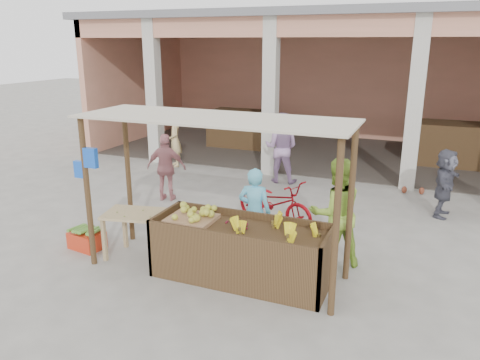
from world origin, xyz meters
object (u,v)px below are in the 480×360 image
at_px(fruit_stall, 241,254).
at_px(vendor_green, 336,210).
at_px(red_crate, 87,240).
at_px(side_table, 136,221).
at_px(vendor_blue, 255,209).
at_px(motorcycle, 275,202).

xyz_separation_m(fruit_stall, vendor_green, (1.17, 0.99, 0.52)).
relative_size(red_crate, vendor_green, 0.31).
relative_size(side_table, vendor_green, 0.60).
xyz_separation_m(fruit_stall, red_crate, (-2.84, -0.02, -0.25)).
xyz_separation_m(red_crate, vendor_blue, (2.73, 0.88, 0.65)).
height_order(red_crate, motorcycle, motorcycle).
distance_m(side_table, motorcycle, 2.72).
distance_m(vendor_green, motorcycle, 1.86).
height_order(fruit_stall, vendor_blue, vendor_blue).
distance_m(side_table, vendor_blue, 1.91).
distance_m(red_crate, motorcycle, 3.45).
bearing_deg(red_crate, vendor_green, 22.72).
bearing_deg(vendor_blue, side_table, 21.35).
distance_m(side_table, red_crate, 1.15).
bearing_deg(red_crate, side_table, 9.10).
bearing_deg(red_crate, motorcycle, 48.26).
relative_size(fruit_stall, vendor_blue, 1.64).
relative_size(fruit_stall, vendor_green, 1.42).
height_order(vendor_blue, vendor_green, vendor_green).
distance_m(fruit_stall, vendor_green, 1.62).
height_order(side_table, motorcycle, motorcycle).
bearing_deg(vendor_green, motorcycle, -72.11).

